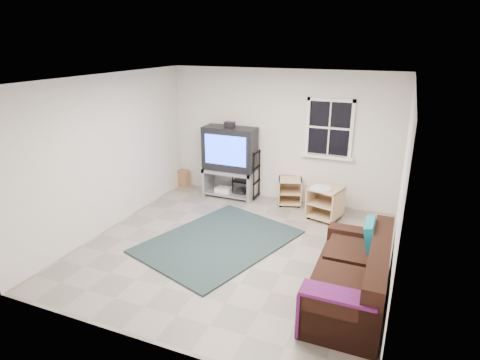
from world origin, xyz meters
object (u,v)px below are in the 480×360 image
at_px(sofa, 353,279).
at_px(tv_unit, 230,156).
at_px(side_table_left, 290,190).
at_px(av_rack, 246,177).
at_px(side_table_right, 326,200).

bearing_deg(sofa, tv_unit, 136.46).
relative_size(tv_unit, sofa, 0.81).
distance_m(tv_unit, side_table_left, 1.39).
xyz_separation_m(tv_unit, sofa, (2.85, -2.71, -0.55)).
bearing_deg(av_rack, side_table_right, -13.80).
distance_m(tv_unit, av_rack, 0.54).
xyz_separation_m(tv_unit, side_table_left, (1.26, 0.08, -0.58)).
bearing_deg(side_table_left, av_rack, 179.74).
height_order(tv_unit, sofa, tv_unit).
height_order(side_table_left, sofa, sofa).
relative_size(av_rack, side_table_left, 1.83).
relative_size(tv_unit, side_table_right, 2.38).
relative_size(tv_unit, av_rack, 1.56).
distance_m(tv_unit, sofa, 3.97).
distance_m(side_table_left, side_table_right, 0.90).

